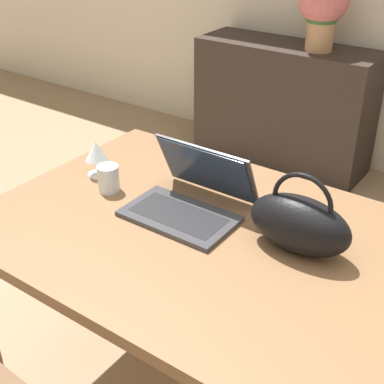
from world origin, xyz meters
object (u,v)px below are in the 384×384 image
Objects in this scene: laptop at (192,194)px; flower_vase at (323,5)px; wine_glass at (96,152)px; handbag at (300,223)px; drinking_glass at (108,178)px.

laptop is 1.92m from flower_vase.
wine_glass is at bearing -91.05° from flower_vase.
handbag is 0.67× the size of flower_vase.
drinking_glass is 0.69m from handbag.
drinking_glass is at bearing -87.70° from flower_vase.
handbag reaches higher than wine_glass.
flower_vase is (0.03, 1.86, 0.23)m from wine_glass.
flower_vase reaches higher than laptop.
flower_vase reaches higher than wine_glass.
handbag is at bearing 4.86° from drinking_glass.
wine_glass is 0.80m from handbag.
drinking_glass is at bearing -175.14° from handbag.
wine_glass is 1.88m from flower_vase.
laptop is at bearing 0.89° from wine_glass.
handbag is at bearing -1.32° from laptop.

